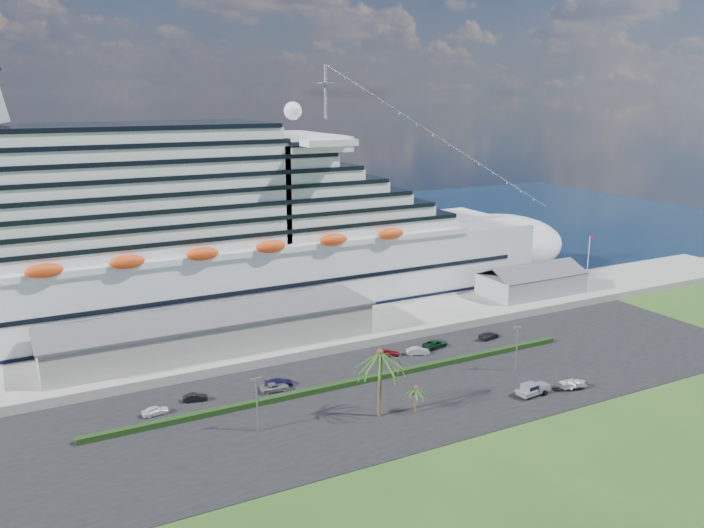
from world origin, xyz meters
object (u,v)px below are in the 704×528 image
cruise_ship (194,243)px  parked_car_3 (279,383)px  boat_trailer (574,383)px  pickup_truck (533,389)px

cruise_ship → parked_car_3: cruise_ship is taller
boat_trailer → pickup_truck: bearing=170.1°
cruise_ship → parked_car_3: bearing=-87.3°
pickup_truck → boat_trailer: pickup_truck is taller
pickup_truck → parked_car_3: bearing=147.7°
parked_car_3 → pickup_truck: 41.63m
pickup_truck → boat_trailer: (7.69, -1.34, -0.04)m
parked_car_3 → boat_trailer: bearing=-113.9°
cruise_ship → boat_trailer: cruise_ship is taller
parked_car_3 → cruise_ship: bearing=7.5°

